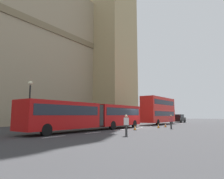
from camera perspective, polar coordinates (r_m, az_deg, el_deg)
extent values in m
plane|color=#333335|center=(27.76, 7.80, -10.58)|extent=(160.00, 160.00, 0.00)
cube|color=silver|center=(16.68, -15.94, -12.62)|extent=(2.20, 0.16, 0.01)
cube|color=silver|center=(19.88, -5.31, -11.95)|extent=(2.20, 0.16, 0.01)
cube|color=silver|center=(23.55, 2.15, -11.24)|extent=(2.20, 0.16, 0.01)
cube|color=silver|center=(27.50, 7.51, -10.60)|extent=(2.20, 0.16, 0.01)
cube|color=silver|center=(31.63, 11.49, -10.08)|extent=(2.20, 0.16, 0.01)
cube|color=silver|center=(35.87, 14.52, -9.64)|extent=(2.20, 0.16, 0.01)
cube|color=silver|center=(40.19, 16.91, -9.27)|extent=(2.20, 0.16, 0.01)
cube|color=silver|center=(44.57, 18.82, -8.97)|extent=(2.20, 0.16, 0.01)
cube|color=silver|center=(48.99, 20.39, -8.71)|extent=(2.20, 0.16, 0.01)
cube|color=tan|center=(55.77, -0.66, 21.26)|extent=(10.17, 10.17, 56.50)
cube|color=#B20F0F|center=(26.51, 1.23, -7.23)|extent=(8.22, 2.50, 2.50)
cube|color=#1E232D|center=(26.51, 1.23, -6.26)|extent=(7.56, 2.54, 0.90)
cube|color=#B20F0F|center=(19.65, -14.02, -7.02)|extent=(8.22, 2.50, 2.50)
cube|color=#1E232D|center=(19.66, -13.97, -5.71)|extent=(7.56, 2.54, 0.90)
cylinder|color=#2D2D2D|center=(22.88, -5.26, -7.21)|extent=(2.37, 2.38, 2.25)
cylinder|color=black|center=(28.18, 6.21, -9.53)|extent=(1.00, 0.30, 1.00)
cylinder|color=black|center=(23.87, 0.12, -10.00)|extent=(1.00, 0.30, 1.00)
cylinder|color=black|center=(17.27, -17.98, -10.71)|extent=(1.00, 0.30, 1.00)
cube|color=red|center=(38.91, 13.02, -7.13)|extent=(10.50, 2.50, 2.40)
cube|color=#1E232D|center=(38.91, 13.00, -6.61)|extent=(9.45, 2.54, 0.84)
cube|color=red|center=(38.97, 12.92, -3.82)|extent=(10.29, 2.50, 2.10)
cube|color=#1E232D|center=(38.98, 12.92, -3.67)|extent=(9.45, 2.54, 0.84)
cylinder|color=black|center=(41.66, 16.30, -8.53)|extent=(1.00, 0.30, 1.00)
cylinder|color=black|center=(35.40, 12.66, -8.93)|extent=(1.00, 0.30, 1.00)
cube|color=black|center=(49.07, 18.29, -7.99)|extent=(4.40, 1.80, 0.90)
cube|color=black|center=(48.87, 18.18, -7.06)|extent=(2.46, 1.66, 0.70)
cylinder|color=black|center=(50.20, 19.68, -8.34)|extent=(0.64, 0.30, 0.64)
cylinder|color=black|center=(47.50, 18.74, -8.46)|extent=(0.64, 0.30, 0.64)
cube|color=black|center=(23.25, 6.47, -11.22)|extent=(0.36, 0.36, 0.03)
cone|color=orange|center=(23.23, 6.46, -10.51)|extent=(0.28, 0.28, 0.55)
cylinder|color=white|center=(23.23, 6.46, -10.44)|extent=(0.17, 0.17, 0.08)
cube|color=black|center=(27.64, 12.90, -10.45)|extent=(0.36, 0.36, 0.03)
cone|color=orange|center=(27.62, 12.88, -9.85)|extent=(0.28, 0.28, 0.55)
cylinder|color=white|center=(27.62, 12.88, -9.79)|extent=(0.17, 0.17, 0.08)
cube|color=black|center=(29.98, 14.75, -10.13)|extent=(0.36, 0.36, 0.03)
cone|color=orange|center=(29.97, 14.73, -9.58)|extent=(0.28, 0.28, 0.55)
cylinder|color=white|center=(29.96, 14.73, -9.52)|extent=(0.17, 0.17, 0.08)
cylinder|color=black|center=(23.04, -22.47, -10.43)|extent=(0.32, 0.32, 0.30)
cylinder|color=black|center=(23.01, -22.20, -4.83)|extent=(0.16, 0.16, 4.80)
sphere|color=beige|center=(23.24, -21.89, 1.70)|extent=(0.44, 0.44, 0.44)
cylinder|color=#333333|center=(16.83, 4.00, -11.38)|extent=(0.16, 0.16, 0.86)
cylinder|color=#333333|center=(16.63, 4.08, -11.42)|extent=(0.16, 0.16, 0.86)
cube|color=silver|center=(16.69, 4.02, -8.90)|extent=(0.43, 0.46, 0.60)
sphere|color=tan|center=(16.69, 4.00, -7.46)|extent=(0.22, 0.22, 0.22)
cylinder|color=#333333|center=(26.24, 16.28, -9.62)|extent=(0.16, 0.16, 0.86)
cylinder|color=#333333|center=(26.44, 16.21, -9.60)|extent=(0.16, 0.16, 0.86)
cube|color=#BF383F|center=(26.31, 16.19, -8.02)|extent=(0.40, 0.47, 0.60)
sphere|color=#936B4C|center=(26.31, 16.16, -7.11)|extent=(0.22, 0.22, 0.22)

